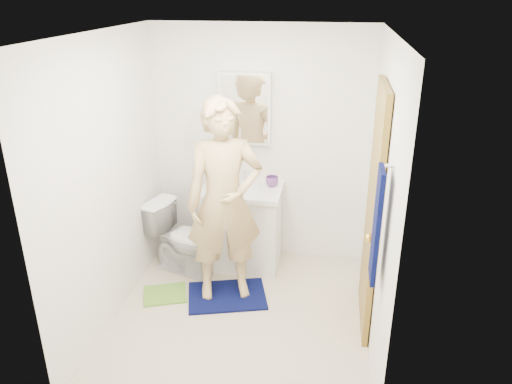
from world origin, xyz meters
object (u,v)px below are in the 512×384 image
towel (377,226)px  toothbrush_cup (272,181)px  medicine_cabinet (245,108)px  toilet (184,238)px  man (224,202)px  soap_dispenser (222,179)px  vanity_cabinet (242,228)px

towel → toothbrush_cup: size_ratio=6.24×
medicine_cabinet → towel: 2.11m
towel → toothbrush_cup: towel is taller
toilet → man: (0.51, -0.37, 0.59)m
soap_dispenser → toothbrush_cup: soap_dispenser is taller
soap_dispenser → toothbrush_cup: size_ratio=1.44×
vanity_cabinet → soap_dispenser: size_ratio=4.34×
towel → soap_dispenser: (-1.38, 1.45, -0.31)m
vanity_cabinet → toilet: bearing=-157.6°
medicine_cabinet → vanity_cabinet: bearing=-90.0°
medicine_cabinet → toothbrush_cup: bearing=-24.6°
towel → toothbrush_cup: (-0.89, 1.58, -0.35)m
vanity_cabinet → medicine_cabinet: (0.00, 0.22, 1.20)m
vanity_cabinet → toothbrush_cup: 0.59m
vanity_cabinet → man: (-0.04, -0.60, 0.55)m
toilet → man: size_ratio=0.39×
medicine_cabinet → towel: size_ratio=0.87×
medicine_cabinet → soap_dispenser: 0.74m
toilet → toothbrush_cup: (0.84, 0.32, 0.54)m
vanity_cabinet → soap_dispenser: (-0.20, -0.04, 0.54)m
toilet → soap_dispenser: size_ratio=3.95×
toothbrush_cup → soap_dispenser: bearing=-164.8°
medicine_cabinet → soap_dispenser: bearing=-126.7°
vanity_cabinet → towel: bearing=-51.5°
vanity_cabinet → soap_dispenser: bearing=-168.6°
towel → toothbrush_cup: bearing=119.5°
toilet → toothbrush_cup: size_ratio=5.67×
towel → medicine_cabinet: bearing=124.6°
man → toothbrush_cup: bearing=45.7°
toilet → man: 0.86m
medicine_cabinet → toothbrush_cup: medicine_cabinet is taller
towel → man: size_ratio=0.43×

